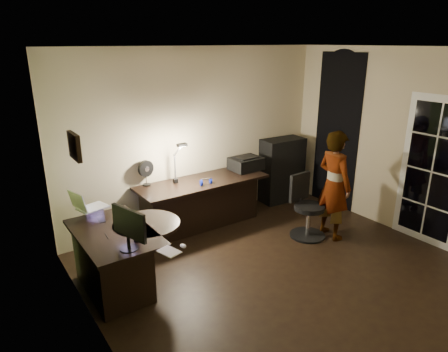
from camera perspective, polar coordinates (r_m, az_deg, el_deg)
floor at (r=5.26m, az=8.05°, el=-13.21°), size 4.50×4.00×0.01m
ceiling at (r=4.48m, az=9.69°, el=17.74°), size 4.50×4.00×0.01m
wall_back at (r=6.25m, az=-3.84°, el=5.62°), size 4.50×0.01×2.70m
wall_left at (r=3.63m, az=-18.41°, el=-5.19°), size 0.01×4.00×2.70m
wall_right at (r=6.41m, az=23.79°, el=4.39°), size 0.01×4.00×2.70m
green_wall_overlay at (r=3.63m, az=-18.18°, el=-5.14°), size 0.00×4.00×2.70m
arched_doorway at (r=7.06m, az=15.83°, el=6.05°), size 0.01×0.90×2.60m
french_door at (r=6.21m, az=27.57°, el=0.53°), size 0.02×0.92×2.10m
framed_picture at (r=3.90m, az=-20.59°, el=3.98°), size 0.04×0.30×0.25m
desk_left at (r=4.85m, az=-15.09°, el=-11.56°), size 0.80×1.29×0.74m
desk_right at (r=6.17m, az=-3.01°, el=-4.01°), size 2.03×0.71×0.76m
cabinet at (r=7.21m, az=8.25°, el=0.85°), size 0.79×0.43×1.15m
laptop_stand at (r=5.18m, az=-18.18°, el=-4.79°), size 0.22×0.19×0.09m
laptop at (r=5.12m, az=-18.36°, el=-3.12°), size 0.43×0.42×0.25m
monitor at (r=4.21m, az=-13.55°, el=-8.21°), size 0.23×0.50×0.32m
mouse at (r=4.22m, az=-5.87°, el=-9.90°), size 0.06×0.09×0.03m
phone at (r=4.99m, az=-17.08°, el=-6.09°), size 0.08×0.15×0.01m
pen at (r=4.59m, az=-16.41°, el=-8.28°), size 0.02×0.14×0.01m
speaker at (r=4.37m, az=-12.40°, el=-8.01°), size 0.09×0.09×0.19m
notepad at (r=4.15m, az=-7.85°, el=-10.65°), size 0.21×0.26×0.01m
desk_fan at (r=5.88m, az=-11.12°, el=0.46°), size 0.27×0.18×0.37m
headphones at (r=5.84m, az=-2.60°, el=-0.75°), size 0.22×0.13×0.10m
printer at (r=6.51m, az=3.15°, el=1.88°), size 0.51×0.40×0.22m
desk_lamp at (r=5.86m, az=-7.06°, el=2.24°), size 0.28×0.35×0.69m
office_chair at (r=5.96m, az=12.10°, el=-4.39°), size 0.55×0.55×0.93m
person at (r=5.94m, az=15.44°, el=-1.27°), size 0.42×0.60×1.60m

